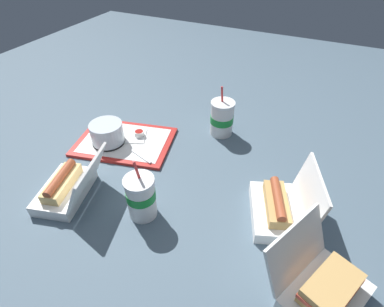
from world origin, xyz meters
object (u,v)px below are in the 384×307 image
(ketchup_cup, at_px, (139,134))
(clamshell_hotdog_left, at_px, (279,207))
(soda_cup_front, at_px, (141,197))
(cake_container, at_px, (107,134))
(soda_cup_left, at_px, (222,118))
(clamshell_sandwich_corner, at_px, (324,289))
(food_tray, at_px, (125,141))
(clamshell_hotdog_back, at_px, (67,187))
(plastic_fork, at_px, (141,156))

(ketchup_cup, distance_m, clamshell_hotdog_left, 0.62)
(soda_cup_front, bearing_deg, ketchup_cup, -55.33)
(soda_cup_front, bearing_deg, clamshell_hotdog_left, -156.13)
(cake_container, xyz_separation_m, soda_cup_left, (-0.37, -0.26, 0.02))
(cake_container, distance_m, clamshell_sandwich_corner, 0.88)
(clamshell_hotdog_left, relative_size, soda_cup_front, 1.24)
(food_tray, height_order, ketchup_cup, ketchup_cup)
(cake_container, height_order, clamshell_hotdog_back, clamshell_hotdog_back)
(food_tray, relative_size, cake_container, 3.26)
(clamshell_sandwich_corner, xyz_separation_m, soda_cup_left, (0.46, -0.54, 0.03))
(ketchup_cup, xyz_separation_m, soda_cup_front, (-0.22, 0.32, 0.05))
(ketchup_cup, distance_m, clamshell_sandwich_corner, 0.83)
(ketchup_cup, xyz_separation_m, soda_cup_left, (-0.28, -0.18, 0.05))
(plastic_fork, bearing_deg, clamshell_sandwich_corner, 177.04)
(ketchup_cup, height_order, plastic_fork, ketchup_cup)
(ketchup_cup, bearing_deg, clamshell_hotdog_back, 84.26)
(plastic_fork, distance_m, soda_cup_left, 0.36)
(plastic_fork, relative_size, clamshell_hotdog_left, 0.43)
(soda_cup_front, bearing_deg, clamshell_sandwich_corner, 175.72)
(clamshell_hotdog_left, bearing_deg, plastic_fork, -5.40)
(plastic_fork, height_order, soda_cup_left, soda_cup_left)
(cake_container, bearing_deg, soda_cup_left, -144.64)
(clamshell_sandwich_corner, height_order, clamshell_hotdog_back, clamshell_sandwich_corner)
(cake_container, relative_size, soda_cup_left, 0.62)
(food_tray, relative_size, clamshell_hotdog_left, 1.64)
(food_tray, relative_size, ketchup_cup, 10.48)
(cake_container, xyz_separation_m, clamshell_hotdog_back, (-0.05, 0.28, -0.01))
(plastic_fork, bearing_deg, ketchup_cup, -36.61)
(clamshell_hotdog_left, xyz_separation_m, clamshell_hotdog_back, (0.63, 0.21, -0.00))
(cake_container, distance_m, ketchup_cup, 0.13)
(food_tray, xyz_separation_m, soda_cup_left, (-0.32, -0.23, 0.07))
(food_tray, height_order, soda_cup_left, soda_cup_left)
(soda_cup_left, bearing_deg, food_tray, 35.05)
(ketchup_cup, height_order, clamshell_hotdog_back, clamshell_hotdog_back)
(plastic_fork, xyz_separation_m, clamshell_sandwich_corner, (-0.67, 0.25, 0.03))
(clamshell_sandwich_corner, relative_size, clamshell_hotdog_left, 1.06)
(clamshell_sandwich_corner, height_order, soda_cup_left, soda_cup_left)
(plastic_fork, bearing_deg, clamshell_hotdog_back, 84.03)
(clamshell_hotdog_back, distance_m, soda_cup_left, 0.63)
(clamshell_sandwich_corner, distance_m, soda_cup_front, 0.53)
(plastic_fork, height_order, clamshell_hotdog_left, clamshell_hotdog_left)
(food_tray, xyz_separation_m, soda_cup_front, (-0.26, 0.27, 0.07))
(clamshell_hotdog_left, height_order, soda_cup_front, soda_cup_front)
(ketchup_cup, distance_m, clamshell_hotdog_back, 0.36)
(ketchup_cup, relative_size, plastic_fork, 0.36)
(cake_container, xyz_separation_m, soda_cup_front, (-0.31, 0.24, 0.02))
(clamshell_sandwich_corner, relative_size, clamshell_hotdog_back, 1.08)
(clamshell_hotdog_left, bearing_deg, clamshell_hotdog_back, 18.05)
(plastic_fork, height_order, soda_cup_front, soda_cup_front)
(ketchup_cup, distance_m, plastic_fork, 0.13)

